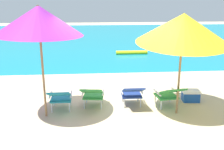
% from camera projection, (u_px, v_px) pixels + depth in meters
% --- Properties ---
extents(ground_plane, '(40.00, 40.00, 0.00)m').
position_uv_depth(ground_plane, '(105.00, 67.00, 10.80)').
color(ground_plane, '#CCB78E').
extents(ocean_band, '(40.00, 18.00, 0.01)m').
position_uv_depth(ocean_band, '(99.00, 38.00, 18.46)').
color(ocean_band, teal).
rests_on(ocean_band, ground_plane).
extents(swim_buoy, '(1.60, 0.18, 0.18)m').
position_uv_depth(swim_buoy, '(132.00, 52.00, 13.17)').
color(swim_buoy, yellow).
rests_on(swim_buoy, ocean_band).
extents(lounge_chair_far_left, '(0.55, 0.88, 0.68)m').
position_uv_depth(lounge_chair_far_left, '(60.00, 97.00, 6.44)').
color(lounge_chair_far_left, teal).
rests_on(lounge_chair_far_left, ground_plane).
extents(lounge_chair_near_left, '(0.64, 0.93, 0.68)m').
position_uv_depth(lounge_chair_near_left, '(93.00, 94.00, 6.63)').
color(lounge_chair_near_left, '#338E3D').
rests_on(lounge_chair_near_left, ground_plane).
extents(lounge_chair_near_right, '(0.56, 0.88, 0.68)m').
position_uv_depth(lounge_chair_near_right, '(132.00, 93.00, 6.71)').
color(lounge_chair_near_right, navy).
rests_on(lounge_chair_near_right, ground_plane).
extents(lounge_chair_far_right, '(0.65, 0.94, 0.68)m').
position_uv_depth(lounge_chair_far_right, '(169.00, 94.00, 6.63)').
color(lounge_chair_far_right, '#338E3D').
rests_on(lounge_chair_far_right, ground_plane).
extents(beach_umbrella_left, '(2.04, 2.03, 2.65)m').
position_uv_depth(beach_umbrella_left, '(39.00, 20.00, 5.66)').
color(beach_umbrella_left, olive).
rests_on(beach_umbrella_left, ground_plane).
extents(beach_umbrella_right, '(2.30, 2.35, 2.54)m').
position_uv_depth(beach_umbrella_right, '(183.00, 28.00, 5.86)').
color(beach_umbrella_right, olive).
rests_on(beach_umbrella_right, ground_plane).
extents(cooler_box, '(0.49, 0.35, 0.32)m').
position_uv_depth(cooler_box, '(191.00, 96.00, 7.17)').
color(cooler_box, '#194CA5').
rests_on(cooler_box, ground_plane).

